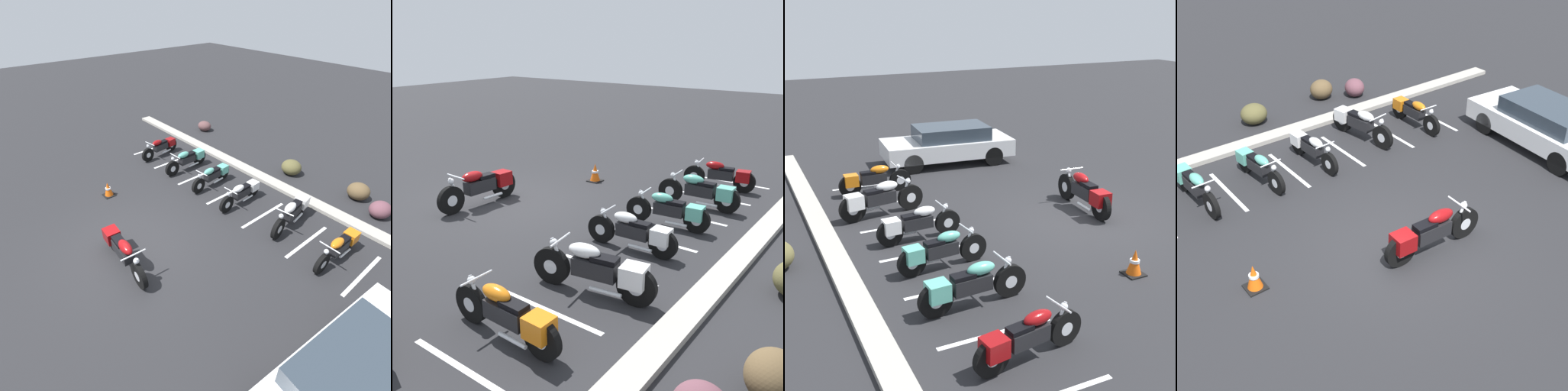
# 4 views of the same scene
# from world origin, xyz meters

# --- Properties ---
(ground) EXTENTS (60.00, 60.00, 0.00)m
(ground) POSITION_xyz_m (0.00, 0.00, 0.00)
(ground) COLOR #262628
(motorcycle_maroon_featured) EXTENTS (2.41, 0.68, 0.95)m
(motorcycle_maroon_featured) POSITION_xyz_m (0.43, -0.47, 0.50)
(motorcycle_maroon_featured) COLOR black
(motorcycle_maroon_featured) RESTS_ON ground
(parked_bike_0) EXTENTS (0.66, 2.04, 0.80)m
(parked_bike_0) POSITION_xyz_m (-4.48, 4.17, 0.43)
(parked_bike_0) COLOR black
(parked_bike_0) RESTS_ON ground
(parked_bike_1) EXTENTS (0.61, 2.16, 0.85)m
(parked_bike_1) POSITION_xyz_m (-2.69, 4.31, 0.45)
(parked_bike_1) COLOR black
(parked_bike_1) RESTS_ON ground
(parked_bike_2) EXTENTS (0.59, 2.03, 0.80)m
(parked_bike_2) POSITION_xyz_m (-1.06, 4.25, 0.42)
(parked_bike_2) COLOR black
(parked_bike_2) RESTS_ON ground
(parked_bike_3) EXTENTS (0.57, 2.04, 0.80)m
(parked_bike_3) POSITION_xyz_m (0.50, 4.22, 0.43)
(parked_bike_3) COLOR black
(parked_bike_3) RESTS_ON ground
(parked_bike_4) EXTENTS (0.75, 2.29, 0.90)m
(parked_bike_4) POSITION_xyz_m (2.34, 4.59, 0.48)
(parked_bike_4) COLOR black
(parked_bike_4) RESTS_ON ground
(parked_bike_5) EXTENTS (0.59, 2.09, 0.82)m
(parked_bike_5) POSITION_xyz_m (4.12, 4.29, 0.44)
(parked_bike_5) COLOR black
(parked_bike_5) RESTS_ON ground
(concrete_curb) EXTENTS (18.00, 0.50, 0.12)m
(concrete_curb) POSITION_xyz_m (0.00, 6.11, 0.06)
(concrete_curb) COLOR #A8A399
(concrete_curb) RESTS_ON ground
(landscape_rock_0) EXTENTS (0.90, 0.85, 0.63)m
(landscape_rock_0) POSITION_xyz_m (3.02, 7.65, 0.32)
(landscape_rock_0) COLOR brown
(landscape_rock_0) RESTS_ON ground
(traffic_cone) EXTENTS (0.40, 0.40, 0.55)m
(traffic_cone) POSITION_xyz_m (-2.96, 0.75, 0.26)
(traffic_cone) COLOR black
(traffic_cone) RESTS_ON ground
(stall_line_0) EXTENTS (0.10, 2.10, 0.00)m
(stall_line_0) POSITION_xyz_m (-5.34, 4.23, 0.00)
(stall_line_0) COLOR white
(stall_line_0) RESTS_ON ground
(stall_line_1) EXTENTS (0.10, 2.10, 0.00)m
(stall_line_1) POSITION_xyz_m (-3.63, 4.23, 0.00)
(stall_line_1) COLOR white
(stall_line_1) RESTS_ON ground
(stall_line_2) EXTENTS (0.10, 2.10, 0.00)m
(stall_line_2) POSITION_xyz_m (-1.92, 4.23, 0.00)
(stall_line_2) COLOR white
(stall_line_2) RESTS_ON ground
(stall_line_3) EXTENTS (0.10, 2.10, 0.00)m
(stall_line_3) POSITION_xyz_m (-0.21, 4.23, 0.00)
(stall_line_3) COLOR white
(stall_line_3) RESTS_ON ground
(stall_line_4) EXTENTS (0.10, 2.10, 0.00)m
(stall_line_4) POSITION_xyz_m (1.50, 4.23, 0.00)
(stall_line_4) COLOR white
(stall_line_4) RESTS_ON ground
(stall_line_5) EXTENTS (0.10, 2.10, 0.00)m
(stall_line_5) POSITION_xyz_m (3.21, 4.23, 0.00)
(stall_line_5) COLOR white
(stall_line_5) RESTS_ON ground
(stall_line_6) EXTENTS (0.10, 2.10, 0.00)m
(stall_line_6) POSITION_xyz_m (4.92, 4.23, 0.00)
(stall_line_6) COLOR white
(stall_line_6) RESTS_ON ground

